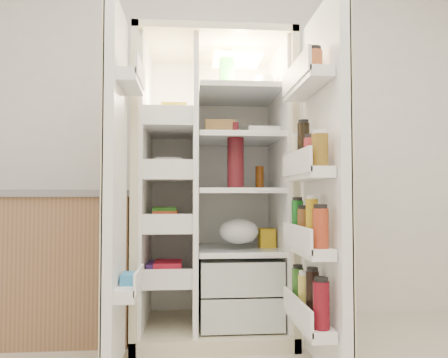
{
  "coord_description": "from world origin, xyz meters",
  "views": [
    {
      "loc": [
        -0.22,
        -1.02,
        0.85
      ],
      "look_at": [
        -0.03,
        1.25,
        0.94
      ],
      "focal_mm": 34.0,
      "sensor_mm": 36.0,
      "label": 1
    }
  ],
  "objects": [
    {
      "name": "wall_back",
      "position": [
        0.0,
        2.0,
        1.35
      ],
      "size": [
        4.0,
        0.02,
        2.7
      ],
      "primitive_type": "cube",
      "color": "white",
      "rests_on": "floor"
    },
    {
      "name": "refrigerator",
      "position": [
        -0.05,
        1.65,
        0.74
      ],
      "size": [
        0.92,
        0.7,
        1.8
      ],
      "color": "beige",
      "rests_on": "floor"
    },
    {
      "name": "freezer_door",
      "position": [
        -0.57,
        1.05,
        0.89
      ],
      "size": [
        0.15,
        0.4,
        1.72
      ],
      "color": "white",
      "rests_on": "floor"
    },
    {
      "name": "fridge_door",
      "position": [
        0.41,
        0.96,
        0.87
      ],
      "size": [
        0.17,
        0.58,
        1.72
      ],
      "color": "white",
      "rests_on": "floor"
    },
    {
      "name": "kitchen_counter",
      "position": [
        -1.15,
        1.7,
        0.44
      ],
      "size": [
        1.22,
        0.65,
        0.88
      ],
      "color": "#95684A",
      "rests_on": "floor"
    }
  ]
}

